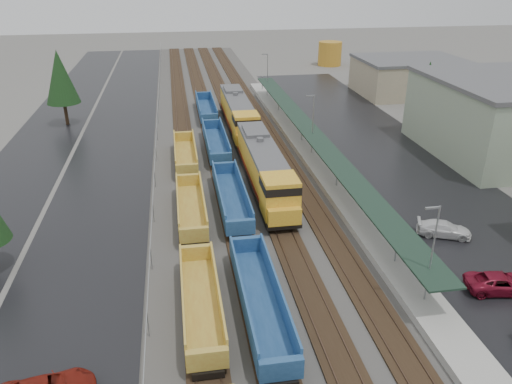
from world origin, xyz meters
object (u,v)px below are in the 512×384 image
locomotive_lead (265,169)px  storage_tank (330,54)px  locomotive_trail (238,114)px  well_string_yellow (201,302)px  parked_car_east_c (444,229)px  parked_car_east_b (500,283)px  well_string_blue (243,240)px

locomotive_lead → storage_tank: size_ratio=3.93×
locomotive_trail → well_string_yellow: bearing=-101.1°
locomotive_trail → well_string_yellow: locomotive_trail is taller
parked_car_east_c → well_string_yellow: bearing=131.6°
parked_car_east_c → parked_car_east_b: bearing=-157.6°
storage_tank → locomotive_lead: bearing=-112.3°
parked_car_east_b → storage_tank: bearing=0.3°
storage_tank → parked_car_east_c: storage_tank is taller
well_string_yellow → parked_car_east_b: 21.97m
well_string_blue → parked_car_east_b: bearing=-25.7°
well_string_blue → parked_car_east_c: 17.99m
locomotive_trail → well_string_yellow: size_ratio=0.30×
locomotive_lead → locomotive_trail: 21.00m
locomotive_trail → locomotive_lead: bearing=-90.0°
well_string_yellow → storage_tank: bearing=67.7°
locomotive_trail → well_string_blue: locomotive_trail is taller
locomotive_lead → well_string_yellow: locomotive_lead is taller
locomotive_trail → storage_tank: storage_tank is taller
parked_car_east_b → locomotive_lead: bearing=43.6°
locomotive_trail → well_string_yellow: (-8.00, -40.70, -1.44)m
locomotive_trail → parked_car_east_b: 43.78m
well_string_blue → locomotive_lead: bearing=71.3°
well_string_blue → parked_car_east_c: size_ratio=20.97×
locomotive_lead → parked_car_east_c: size_ratio=4.59×
well_string_blue → parked_car_east_c: well_string_blue is taller
locomotive_lead → well_string_blue: bearing=-108.7°
well_string_blue → parked_car_east_b: size_ratio=19.35×
parked_car_east_b → well_string_yellow: bearing=97.4°
storage_tank → parked_car_east_c: size_ratio=1.17×
parked_car_east_b → parked_car_east_c: (0.03, 8.35, -0.03)m
parked_car_east_c → well_string_blue: bearing=111.7°
well_string_blue → storage_tank: (32.06, 80.11, 1.57)m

